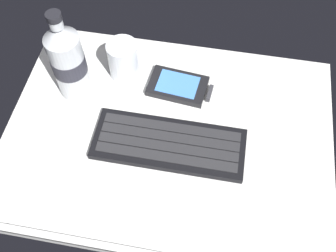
# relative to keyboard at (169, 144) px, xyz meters

# --- Properties ---
(ground_plane) EXTENTS (0.64, 0.48, 0.03)m
(ground_plane) POSITION_rel_keyboard_xyz_m (-0.01, 0.02, -0.02)
(ground_plane) COLOR silver
(keyboard) EXTENTS (0.29, 0.11, 0.02)m
(keyboard) POSITION_rel_keyboard_xyz_m (0.00, 0.00, 0.00)
(keyboard) COLOR black
(keyboard) RESTS_ON ground_plane
(handheld_device) EXTENTS (0.13, 0.09, 0.02)m
(handheld_device) POSITION_rel_keyboard_xyz_m (0.00, 0.14, -0.00)
(handheld_device) COLOR black
(handheld_device) RESTS_ON ground_plane
(juice_cup) EXTENTS (0.06, 0.06, 0.09)m
(juice_cup) POSITION_rel_keyboard_xyz_m (-0.13, 0.16, 0.03)
(juice_cup) COLOR silver
(juice_cup) RESTS_ON ground_plane
(water_bottle) EXTENTS (0.07, 0.07, 0.21)m
(water_bottle) POSITION_rel_keyboard_xyz_m (-0.22, 0.10, 0.08)
(water_bottle) COLOR silver
(water_bottle) RESTS_ON ground_plane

